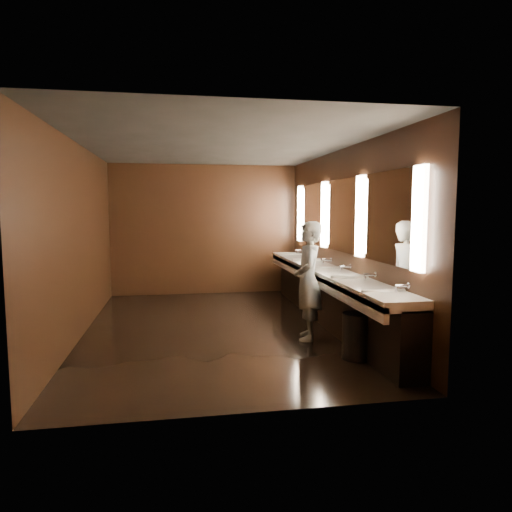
% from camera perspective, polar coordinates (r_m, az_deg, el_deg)
% --- Properties ---
extents(floor, '(6.00, 6.00, 0.00)m').
position_cam_1_polar(floor, '(7.22, -4.77, -9.00)').
color(floor, black).
rests_on(floor, ground).
extents(ceiling, '(4.00, 6.00, 0.02)m').
position_cam_1_polar(ceiling, '(7.04, -4.97, 13.61)').
color(ceiling, '#2D2D2B').
rests_on(ceiling, wall_back).
extents(wall_back, '(4.00, 0.02, 2.80)m').
position_cam_1_polar(wall_back, '(9.98, -6.39, 3.29)').
color(wall_back, black).
rests_on(wall_back, floor).
extents(wall_front, '(4.00, 0.02, 2.80)m').
position_cam_1_polar(wall_front, '(4.02, -1.08, -0.65)').
color(wall_front, black).
rests_on(wall_front, floor).
extents(wall_left, '(0.02, 6.00, 2.80)m').
position_cam_1_polar(wall_left, '(7.10, -21.17, 1.83)').
color(wall_left, black).
rests_on(wall_left, floor).
extents(wall_right, '(0.02, 6.00, 2.80)m').
position_cam_1_polar(wall_right, '(7.44, 10.68, 2.31)').
color(wall_right, black).
rests_on(wall_right, floor).
extents(sink_counter, '(0.55, 5.40, 1.01)m').
position_cam_1_polar(sink_counter, '(7.48, 9.06, -4.63)').
color(sink_counter, black).
rests_on(sink_counter, floor).
extents(mirror_band, '(0.06, 5.03, 1.15)m').
position_cam_1_polar(mirror_band, '(7.42, 10.59, 5.01)').
color(mirror_band, '#FFE4C4').
rests_on(mirror_band, wall_right).
extents(person, '(0.53, 0.69, 1.68)m').
position_cam_1_polar(person, '(6.51, 6.53, -3.09)').
color(person, '#8FB3D6').
rests_on(person, floor).
extents(trash_bin, '(0.47, 0.47, 0.57)m').
position_cam_1_polar(trash_bin, '(5.88, 12.51, -9.73)').
color(trash_bin, black).
rests_on(trash_bin, floor).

